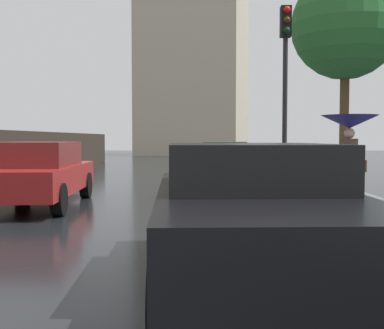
# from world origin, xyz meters

# --- Properties ---
(car_red_near_kerb) EXTENTS (2.01, 4.54, 1.43)m
(car_red_near_kerb) POSITION_xyz_m (-1.61, 9.24, 0.75)
(car_red_near_kerb) COLOR maroon
(car_red_near_kerb) RESTS_ON ground
(car_black_far_ahead) EXTENTS (2.10, 4.49, 1.45)m
(car_black_far_ahead) POSITION_xyz_m (2.52, 3.44, 0.77)
(car_black_far_ahead) COLOR black
(car_black_far_ahead) RESTS_ON ground
(car_green_behind_camera) EXTENTS (1.95, 4.28, 1.38)m
(car_green_behind_camera) POSITION_xyz_m (2.91, 16.91, 0.72)
(car_green_behind_camera) COLOR slate
(car_green_behind_camera) RESTS_ON ground
(pedestrian_with_umbrella_far) EXTENTS (1.11, 1.11, 1.82)m
(pedestrian_with_umbrella_far) POSITION_xyz_m (4.95, 8.19, 1.63)
(pedestrian_with_umbrella_far) COLOR black
(pedestrian_with_umbrella_far) RESTS_ON sidewalk_strip
(traffic_light) EXTENTS (0.26, 0.39, 4.62)m
(traffic_light) POSITION_xyz_m (4.11, 10.75, 3.32)
(traffic_light) COLOR black
(traffic_light) RESTS_ON sidewalk_strip
(street_tree_mid) EXTENTS (3.50, 3.50, 6.92)m
(street_tree_mid) POSITION_xyz_m (6.68, 14.57, 5.14)
(street_tree_mid) COLOR #4C3823
(street_tree_mid) RESTS_ON ground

